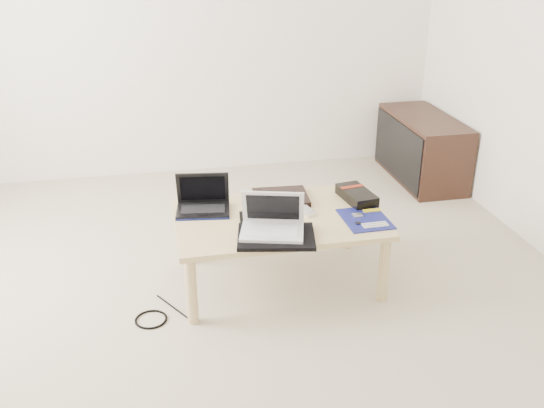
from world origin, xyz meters
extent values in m
plane|color=#BDAD99|center=(0.00, 0.00, 0.00)|extent=(4.00, 4.00, 0.00)
cube|color=white|center=(0.00, 2.05, 1.30)|extent=(4.00, 0.10, 2.60)
cube|color=white|center=(0.00, -2.05, 1.30)|extent=(4.00, 0.10, 2.60)
cube|color=#D5B780|center=(0.36, 0.18, 0.39)|extent=(1.10, 0.70, 0.03)
cylinder|color=#D5B780|center=(-0.14, -0.12, 0.18)|extent=(0.06, 0.06, 0.37)
cylinder|color=#D5B780|center=(0.86, -0.12, 0.18)|extent=(0.06, 0.06, 0.37)
cylinder|color=#D5B780|center=(-0.14, 0.48, 0.18)|extent=(0.06, 0.06, 0.37)
cylinder|color=#D5B780|center=(0.86, 0.48, 0.18)|extent=(0.06, 0.06, 0.37)
cube|color=#361F16|center=(1.78, 1.45, 0.25)|extent=(0.40, 0.90, 0.50)
cube|color=black|center=(1.58, 1.45, 0.25)|extent=(0.02, 0.86, 0.44)
cube|color=black|center=(0.42, 0.39, 0.42)|extent=(0.32, 0.27, 0.03)
cube|color=black|center=(-0.03, 0.31, 0.41)|extent=(0.31, 0.23, 0.02)
cube|color=black|center=(-0.03, 0.31, 0.42)|extent=(0.25, 0.14, 0.00)
cube|color=black|center=(-0.04, 0.24, 0.42)|extent=(0.07, 0.04, 0.00)
cube|color=black|center=(-0.02, 0.39, 0.51)|extent=(0.29, 0.09, 0.19)
cube|color=black|center=(-0.02, 0.38, 0.51)|extent=(0.25, 0.07, 0.15)
cube|color=#0C1345|center=(-0.04, 0.22, 0.40)|extent=(0.29, 0.05, 0.01)
cube|color=black|center=(0.27, 0.15, 0.41)|extent=(0.26, 0.21, 0.01)
cube|color=silver|center=(0.27, 0.15, 0.41)|extent=(0.21, 0.17, 0.00)
cube|color=silver|center=(0.52, 0.24, 0.41)|extent=(0.08, 0.22, 0.02)
cube|color=gray|center=(0.52, 0.24, 0.42)|extent=(0.06, 0.18, 0.00)
cube|color=black|center=(0.30, -0.07, 0.41)|extent=(0.43, 0.34, 0.02)
cube|color=silver|center=(0.28, -0.05, 0.43)|extent=(0.36, 0.29, 0.02)
cube|color=white|center=(0.28, -0.05, 0.44)|extent=(0.28, 0.18, 0.00)
cube|color=silver|center=(0.26, -0.13, 0.44)|extent=(0.07, 0.05, 0.00)
cube|color=silver|center=(0.30, 0.02, 0.53)|extent=(0.32, 0.17, 0.20)
cube|color=black|center=(0.30, 0.01, 0.53)|extent=(0.27, 0.13, 0.16)
cube|color=#0D1255|center=(0.80, 0.05, 0.40)|extent=(0.24, 0.30, 0.01)
cube|color=silver|center=(0.77, 0.09, 0.41)|extent=(0.05, 0.05, 0.01)
cube|color=yellow|center=(0.87, 0.14, 0.41)|extent=(0.10, 0.01, 0.01)
cube|color=yellow|center=(0.87, 0.12, 0.41)|extent=(0.10, 0.01, 0.01)
cube|color=silver|center=(0.82, -0.02, 0.41)|extent=(0.14, 0.01, 0.01)
cube|color=silver|center=(0.82, -0.04, 0.41)|extent=(0.14, 0.01, 0.01)
cube|color=silver|center=(0.82, -0.06, 0.41)|extent=(0.14, 0.01, 0.01)
cube|color=black|center=(0.75, 0.00, 0.41)|extent=(0.02, 0.02, 0.01)
cube|color=black|center=(0.84, 0.29, 0.43)|extent=(0.18, 0.29, 0.06)
cube|color=maroon|center=(0.83, 0.35, 0.46)|extent=(0.14, 0.05, 0.00)
torus|color=black|center=(0.21, 0.20, 0.41)|extent=(0.14, 0.14, 0.01)
torus|color=black|center=(-0.35, -0.07, 0.01)|extent=(0.18, 0.18, 0.01)
cylinder|color=black|center=(-0.23, 0.01, 0.00)|extent=(0.18, 0.29, 0.01)
camera|label=1|loc=(-0.27, -2.67, 1.81)|focal=40.00mm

